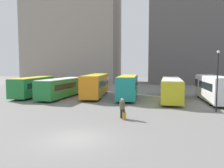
{
  "coord_description": "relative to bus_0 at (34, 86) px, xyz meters",
  "views": [
    {
      "loc": [
        4.55,
        -12.87,
        4.57
      ],
      "look_at": [
        -0.18,
        15.15,
        2.3
      ],
      "focal_mm": 35.0,
      "sensor_mm": 36.0,
      "label": 1
    }
  ],
  "objects": [
    {
      "name": "bus_5",
      "position": [
        25.77,
        -0.68,
        0.22
      ],
      "size": [
        2.68,
        10.96,
        3.36
      ],
      "rotation": [
        0.0,
        0.0,
        1.56
      ],
      "color": "silver",
      "rests_on": "ground_plane"
    },
    {
      "name": "suitcase",
      "position": [
        15.4,
        -12.48,
        -1.27
      ],
      "size": [
        0.29,
        0.39,
        0.93
      ],
      "rotation": [
        0.0,
        0.0,
        1.54
      ],
      "color": "#B27A1E",
      "rests_on": "ground_plane"
    },
    {
      "name": "bus_4",
      "position": [
        20.49,
        -0.45,
        0.03
      ],
      "size": [
        3.45,
        12.16,
        2.97
      ],
      "rotation": [
        0.0,
        0.0,
        1.49
      ],
      "color": "gold",
      "rests_on": "ground_plane"
    },
    {
      "name": "traveler",
      "position": [
        15.16,
        -12.02,
        -0.54
      ],
      "size": [
        0.47,
        0.47,
        1.79
      ],
      "rotation": [
        0.0,
        0.0,
        1.54
      ],
      "color": "black",
      "rests_on": "ground_plane"
    },
    {
      "name": "ground_plane",
      "position": [
        12.89,
        -18.04,
        -1.6
      ],
      "size": [
        160.0,
        160.0,
        0.0
      ],
      "primitive_type": "plane",
      "color": "slate"
    },
    {
      "name": "bus_2",
      "position": [
        9.44,
        1.7,
        0.23
      ],
      "size": [
        3.43,
        11.99,
        3.35
      ],
      "rotation": [
        0.0,
        0.0,
        1.64
      ],
      "color": "orange",
      "rests_on": "ground_plane"
    },
    {
      "name": "building_block_right",
      "position": [
        31.36,
        31.62,
        14.25
      ],
      "size": [
        28.2,
        11.2,
        31.7
      ],
      "color": "#5B5656",
      "rests_on": "ground_plane"
    },
    {
      "name": "lamp_post_1",
      "position": [
        24.2,
        -7.73,
        1.99
      ],
      "size": [
        0.28,
        0.28,
        6.16
      ],
      "color": "black",
      "rests_on": "ground_plane"
    },
    {
      "name": "bus_1",
      "position": [
        4.8,
        -0.52,
        -0.06
      ],
      "size": [
        3.49,
        10.8,
        2.82
      ],
      "rotation": [
        0.0,
        0.0,
        1.48
      ],
      "color": "#237A38",
      "rests_on": "ground_plane"
    },
    {
      "name": "building_block_left",
      "position": [
        -4.38,
        31.62,
        17.64
      ],
      "size": [
        25.78,
        16.48,
        38.47
      ],
      "color": "gray",
      "rests_on": "ground_plane"
    },
    {
      "name": "bus_3",
      "position": [
        14.52,
        -0.03,
        0.18
      ],
      "size": [
        2.65,
        9.7,
        3.28
      ],
      "rotation": [
        0.0,
        0.0,
        1.59
      ],
      "color": "#19847F",
      "rests_on": "ground_plane"
    },
    {
      "name": "bus_0",
      "position": [
        0.0,
        0.0,
        0.0
      ],
      "size": [
        2.95,
        10.18,
        2.94
      ],
      "rotation": [
        0.0,
        0.0,
        1.61
      ],
      "color": "#237A38",
      "rests_on": "ground_plane"
    }
  ]
}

